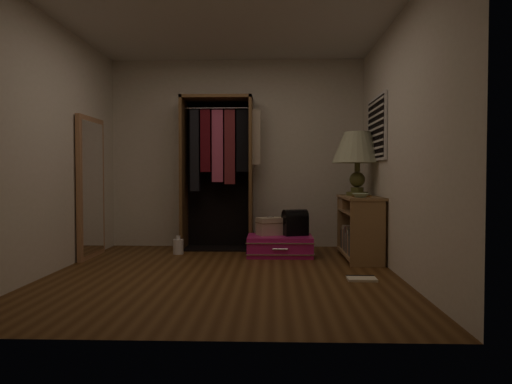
# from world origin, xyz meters

# --- Properties ---
(ground) EXTENTS (4.00, 4.00, 0.00)m
(ground) POSITION_xyz_m (0.00, 0.00, 0.00)
(ground) COLOR #523217
(ground) RESTS_ON ground
(room_walls) EXTENTS (3.52, 4.02, 2.60)m
(room_walls) POSITION_xyz_m (0.08, 0.04, 1.50)
(room_walls) COLOR beige
(room_walls) RESTS_ON ground
(console_bookshelf) EXTENTS (0.42, 1.12, 0.75)m
(console_bookshelf) POSITION_xyz_m (1.54, 1.04, 0.39)
(console_bookshelf) COLOR #957048
(console_bookshelf) RESTS_ON ground
(open_wardrobe) EXTENTS (1.06, 0.50, 2.05)m
(open_wardrobe) POSITION_xyz_m (-0.23, 1.77, 1.21)
(open_wardrobe) COLOR brown
(open_wardrobe) RESTS_ON ground
(floor_mirror) EXTENTS (0.06, 0.80, 1.70)m
(floor_mirror) POSITION_xyz_m (-1.70, 1.00, 0.85)
(floor_mirror) COLOR #AD7954
(floor_mirror) RESTS_ON ground
(pink_suitcase) EXTENTS (0.82, 0.60, 0.25)m
(pink_suitcase) POSITION_xyz_m (0.59, 1.19, 0.13)
(pink_suitcase) COLOR #C51873
(pink_suitcase) RESTS_ON ground
(train_case) EXTENTS (0.39, 0.33, 0.23)m
(train_case) POSITION_xyz_m (0.47, 1.26, 0.36)
(train_case) COLOR #BBAD8F
(train_case) RESTS_ON pink_suitcase
(black_bag) EXTENTS (0.34, 0.28, 0.32)m
(black_bag) POSITION_xyz_m (0.78, 1.23, 0.42)
(black_bag) COLOR black
(black_bag) RESTS_ON pink_suitcase
(table_lamp) EXTENTS (0.67, 0.67, 0.78)m
(table_lamp) POSITION_xyz_m (1.54, 1.22, 1.32)
(table_lamp) COLOR #505529
(table_lamp) RESTS_ON console_bookshelf
(brass_tray) EXTENTS (0.30, 0.30, 0.01)m
(brass_tray) POSITION_xyz_m (1.54, 0.90, 0.76)
(brass_tray) COLOR #A2743E
(brass_tray) RESTS_ON console_bookshelf
(ceramic_bowl) EXTENTS (0.24, 0.24, 0.05)m
(ceramic_bowl) POSITION_xyz_m (1.49, 0.69, 0.77)
(ceramic_bowl) COLOR #A9CBAE
(ceramic_bowl) RESTS_ON console_bookshelf
(white_jug) EXTENTS (0.16, 0.16, 0.23)m
(white_jug) POSITION_xyz_m (-0.70, 1.28, 0.10)
(white_jug) COLOR white
(white_jug) RESTS_ON ground
(floor_book) EXTENTS (0.28, 0.22, 0.03)m
(floor_book) POSITION_xyz_m (1.35, -0.18, 0.01)
(floor_book) COLOR #F5ECCE
(floor_book) RESTS_ON ground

